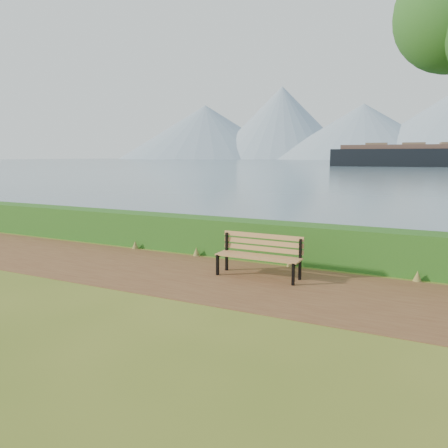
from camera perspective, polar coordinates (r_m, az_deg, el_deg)
The scene contains 6 objects.
ground at distance 9.86m, azimuth -4.05°, elevation -7.22°, with size 140.00×140.00×0.00m, color #4B5D1A.
path at distance 10.11m, azimuth -3.18°, elevation -6.78°, with size 40.00×3.40×0.01m, color #57331D.
hedge at distance 12.00m, azimuth 2.24°, elevation -1.85°, with size 32.00×0.85×1.00m, color #1A4F16.
water at distance 268.21m, azimuth 25.66°, elevation 7.40°, with size 700.00×510.00×0.00m, color #455A6F.
mountains at distance 415.19m, azimuth 25.02°, elevation 11.48°, with size 585.00×190.00×70.00m.
bench at distance 9.96m, azimuth 4.70°, elevation -3.74°, with size 1.95×0.58×0.97m.
Camera 1 is at (4.83, -8.16, 2.73)m, focal length 35.00 mm.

